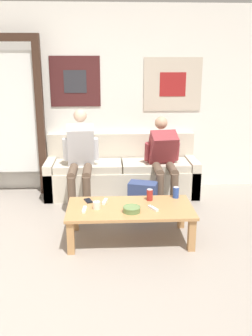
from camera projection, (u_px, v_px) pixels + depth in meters
The scene contains 16 objects.
ground_plane at pixel (104, 303), 2.94m from camera, with size 18.00×18.00×0.00m, color gray.
wall_back at pixel (103, 100), 5.26m from camera, with size 10.00×0.07×2.55m.
door_frame at pixel (6, 108), 5.00m from camera, with size 1.00×0.10×2.15m.
couch at pixel (122, 174), 5.24m from camera, with size 2.08×0.65×0.82m.
coffee_table at pixel (130, 212), 3.88m from camera, with size 1.30×0.65×0.37m.
person_seated_adult at pixel (80, 156), 4.78m from camera, with size 0.47×0.90×1.21m.
person_seated_teen at pixel (163, 157), 4.89m from camera, with size 0.47×0.93×1.09m.
backpack at pixel (143, 199), 4.58m from camera, with size 0.38×0.30×0.40m.
ceramic_bowl at pixel (132, 209), 3.73m from camera, with size 0.18×0.18×0.06m.
pillar_candle at pixel (97, 205), 3.81m from camera, with size 0.08×0.08×0.09m.
drink_can_blue at pixel (176, 192), 4.10m from camera, with size 0.07×0.07×0.12m.
drink_can_red at pixel (150, 195), 4.03m from camera, with size 0.07×0.07×0.12m.
game_controller_near_left at pixel (105, 201), 3.98m from camera, with size 0.06×0.15×0.03m.
game_controller_near_right at pixel (153, 208), 3.80m from camera, with size 0.10×0.14×0.03m.
game_controller_far_center at pixel (84, 209), 3.77m from camera, with size 0.04×0.15×0.03m.
cell_phone at pixel (88, 201), 4.02m from camera, with size 0.11×0.15×0.01m.
Camera 1 is at (0.04, -2.52, 1.85)m, focal length 40.00 mm.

